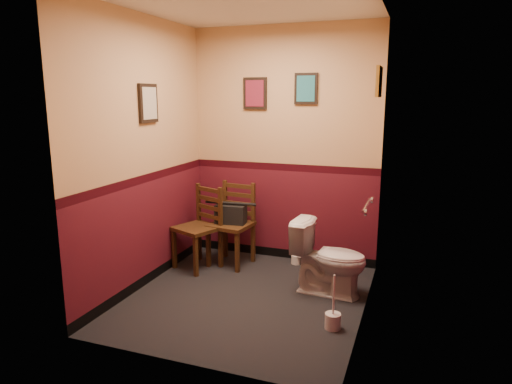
% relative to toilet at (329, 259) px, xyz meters
% --- Properties ---
extents(floor, '(2.20, 2.40, 0.00)m').
position_rel_toilet_xyz_m(floor, '(-0.72, -0.38, -0.36)').
color(floor, black).
rests_on(floor, ground).
extents(ceiling, '(2.20, 2.40, 0.00)m').
position_rel_toilet_xyz_m(ceiling, '(-0.72, -0.38, 2.34)').
color(ceiling, silver).
rests_on(ceiling, ground).
extents(wall_back, '(2.20, 0.00, 2.70)m').
position_rel_toilet_xyz_m(wall_back, '(-0.72, 0.82, 0.99)').
color(wall_back, '#53131F').
rests_on(wall_back, ground).
extents(wall_front, '(2.20, 0.00, 2.70)m').
position_rel_toilet_xyz_m(wall_front, '(-0.72, -1.58, 0.99)').
color(wall_front, '#53131F').
rests_on(wall_front, ground).
extents(wall_left, '(0.00, 2.40, 2.70)m').
position_rel_toilet_xyz_m(wall_left, '(-1.82, -0.38, 0.99)').
color(wall_left, '#53131F').
rests_on(wall_left, ground).
extents(wall_right, '(0.00, 2.40, 2.70)m').
position_rel_toilet_xyz_m(wall_right, '(0.38, -0.38, 0.99)').
color(wall_right, '#53131F').
rests_on(wall_right, ground).
extents(grab_bar, '(0.05, 0.56, 0.06)m').
position_rel_toilet_xyz_m(grab_bar, '(0.35, -0.13, 0.59)').
color(grab_bar, silver).
rests_on(grab_bar, wall_right).
extents(framed_print_back_a, '(0.28, 0.04, 0.36)m').
position_rel_toilet_xyz_m(framed_print_back_a, '(-1.07, 0.80, 1.59)').
color(framed_print_back_a, black).
rests_on(framed_print_back_a, wall_back).
extents(framed_print_back_b, '(0.26, 0.04, 0.34)m').
position_rel_toilet_xyz_m(framed_print_back_b, '(-0.47, 0.80, 1.64)').
color(framed_print_back_b, black).
rests_on(framed_print_back_b, wall_back).
extents(framed_print_left, '(0.04, 0.30, 0.38)m').
position_rel_toilet_xyz_m(framed_print_left, '(-1.80, -0.28, 1.49)').
color(framed_print_left, black).
rests_on(framed_print_left, wall_left).
extents(framed_print_right, '(0.04, 0.34, 0.28)m').
position_rel_toilet_xyz_m(framed_print_right, '(0.36, 0.22, 1.69)').
color(framed_print_right, olive).
rests_on(framed_print_right, wall_right).
extents(toilet, '(0.76, 0.47, 0.72)m').
position_rel_toilet_xyz_m(toilet, '(0.00, 0.00, 0.00)').
color(toilet, white).
rests_on(toilet, floor).
extents(toilet_brush, '(0.13, 0.13, 0.48)m').
position_rel_toilet_xyz_m(toilet_brush, '(0.17, -0.69, -0.28)').
color(toilet_brush, silver).
rests_on(toilet_brush, floor).
extents(chair_left, '(0.56, 0.56, 0.93)m').
position_rel_toilet_xyz_m(chair_left, '(-1.52, 0.21, 0.11)').
color(chair_left, '#503118').
rests_on(chair_left, floor).
extents(chair_right, '(0.49, 0.49, 0.94)m').
position_rel_toilet_xyz_m(chair_right, '(-1.21, 0.45, 0.11)').
color(chair_right, '#503118').
rests_on(chair_right, floor).
extents(handbag, '(0.36, 0.20, 0.25)m').
position_rel_toilet_xyz_m(handbag, '(-1.22, 0.40, 0.24)').
color(handbag, black).
rests_on(handbag, chair_right).
extents(tp_stack, '(0.24, 0.14, 0.41)m').
position_rel_toilet_xyz_m(tp_stack, '(-0.45, 0.66, -0.19)').
color(tp_stack, silver).
rests_on(tp_stack, floor).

